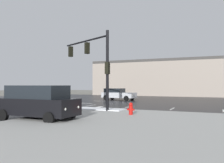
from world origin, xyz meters
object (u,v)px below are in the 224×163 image
traffic_signal_mast (94,58)px  sedan_silver (118,94)px  fire_hydrant (131,109)px  suv_black (38,102)px

traffic_signal_mast → sedan_silver: (-3.29, 12.77, -3.37)m
fire_hydrant → sedan_silver: bearing=115.7°
fire_hydrant → suv_black: suv_black is taller
suv_black → sedan_silver: bearing=98.7°
sedan_silver → traffic_signal_mast: bearing=-70.7°
traffic_signal_mast → fire_hydrant: 5.84m
suv_black → sedan_silver: 19.00m
fire_hydrant → suv_black: 5.83m
fire_hydrant → sedan_silver: (-7.23, 15.01, 0.32)m
traffic_signal_mast → fire_hydrant: size_ratio=7.63×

